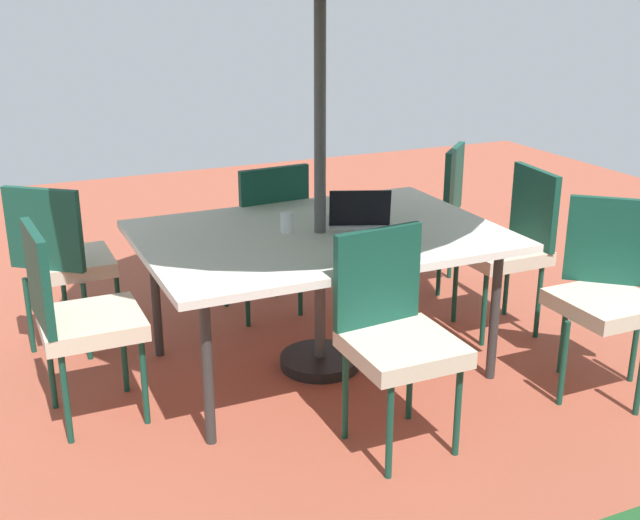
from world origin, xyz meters
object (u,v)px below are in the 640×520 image
object	(u,v)px
chair_south	(265,231)
laptop	(359,217)
chair_southwest	(431,208)
chair_east	(76,313)
chair_northwest	(607,288)
dining_table	(320,241)
chair_west	(509,242)
chair_north	(395,330)
cup	(287,222)
chair_southeast	(63,257)

from	to	relation	value
chair_south	laptop	distance (m)	0.86
chair_southwest	chair_east	bearing A→B (deg)	-25.27
chair_east	chair_southwest	size ratio (longest dim) A/B	1.00
chair_northwest	chair_south	world-z (taller)	same
dining_table	laptop	world-z (taller)	laptop
chair_northwest	chair_west	distance (m)	0.82
dining_table	laptop	xyz separation A→B (m)	(-0.24, -0.02, 0.09)
chair_north	cup	size ratio (longest dim) A/B	9.35
chair_east	laptop	bearing A→B (deg)	-91.47
chair_southeast	chair_northwest	world-z (taller)	same
chair_west	cup	world-z (taller)	chair_west
chair_northwest	chair_southwest	distance (m)	1.65
chair_north	cup	xyz separation A→B (m)	(0.15, -0.89, 0.27)
chair_south	chair_north	xyz separation A→B (m)	(-0.00, 1.62, 0.00)
chair_south	chair_southwest	xyz separation A→B (m)	(-1.21, -0.04, 0.00)
cup	chair_southeast	bearing A→B (deg)	-35.10
chair_southeast	dining_table	bearing A→B (deg)	-175.40
chair_south	chair_west	bearing A→B (deg)	143.54
dining_table	chair_southwest	distance (m)	1.47
chair_southeast	chair_southwest	distance (m)	2.41
chair_northwest	chair_southwest	bearing A→B (deg)	130.98
chair_southeast	chair_west	distance (m)	2.57
chair_southeast	laptop	size ratio (longest dim) A/B	2.52
chair_south	chair_southwest	size ratio (longest dim) A/B	1.00
chair_south	cup	distance (m)	0.79
dining_table	chair_northwest	distance (m)	1.47
dining_table	chair_east	xyz separation A→B (m)	(1.26, 0.05, -0.17)
chair_east	chair_west	distance (m)	2.49
dining_table	chair_south	size ratio (longest dim) A/B	1.88
chair_west	chair_southwest	bearing A→B (deg)	-171.74
chair_southwest	chair_west	size ratio (longest dim) A/B	1.00
chair_south	chair_west	size ratio (longest dim) A/B	1.00
laptop	chair_north	bearing A→B (deg)	96.01
chair_east	dining_table	bearing A→B (deg)	-91.99
chair_southeast	chair_southwest	size ratio (longest dim) A/B	1.00
chair_northwest	chair_west	bearing A→B (deg)	129.42
chair_northwest	cup	world-z (taller)	chair_northwest
chair_northwest	chair_west	xyz separation A→B (m)	(-0.02, -0.82, 0.00)
chair_southeast	laptop	bearing A→B (deg)	-170.17
chair_east	laptop	world-z (taller)	laptop
dining_table	chair_north	world-z (taller)	chair_north
dining_table	chair_northwest	bearing A→B (deg)	146.34
chair_south	laptop	bearing A→B (deg)	103.63
chair_east	chair_southeast	bearing A→B (deg)	-7.34
chair_north	chair_west	bearing A→B (deg)	28.70
dining_table	chair_southwest	world-z (taller)	chair_southwest
chair_north	laptop	distance (m)	0.91
dining_table	cup	bearing A→B (deg)	-25.02
cup	chair_west	bearing A→B (deg)	177.35
chair_west	chair_north	bearing A→B (deg)	-50.07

